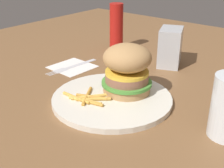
# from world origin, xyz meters

# --- Properties ---
(ground_plane) EXTENTS (1.60, 1.60, 0.00)m
(ground_plane) POSITION_xyz_m (0.00, 0.00, 0.00)
(ground_plane) COLOR brown
(plate) EXTENTS (0.27, 0.27, 0.01)m
(plate) POSITION_xyz_m (0.02, -0.03, 0.01)
(plate) COLOR silver
(plate) RESTS_ON ground_plane
(sandwich) EXTENTS (0.11, 0.11, 0.11)m
(sandwich) POSITION_xyz_m (-0.02, -0.02, 0.07)
(sandwich) COLOR tan
(sandwich) RESTS_ON plate
(fries_pile) EXTENTS (0.07, 0.11, 0.01)m
(fries_pile) POSITION_xyz_m (0.06, -0.06, 0.02)
(fries_pile) COLOR #E5B251
(fries_pile) RESTS_ON plate
(napkin) EXTENTS (0.11, 0.11, 0.00)m
(napkin) POSITION_xyz_m (-0.07, -0.25, 0.00)
(napkin) COLOR white
(napkin) RESTS_ON ground_plane
(fork) EXTENTS (0.17, 0.03, 0.00)m
(fork) POSITION_xyz_m (-0.07, -0.25, 0.00)
(fork) COLOR silver
(fork) RESTS_ON napkin
(napkin_dispenser) EXTENTS (0.11, 0.09, 0.11)m
(napkin_dispenser) POSITION_xyz_m (-0.26, -0.04, 0.05)
(napkin_dispenser) COLOR #B7BABF
(napkin_dispenser) RESTS_ON ground_plane
(ketchup_bottle) EXTENTS (0.04, 0.04, 0.15)m
(ketchup_bottle) POSITION_xyz_m (-0.28, -0.25, 0.08)
(ketchup_bottle) COLOR #B21914
(ketchup_bottle) RESTS_ON ground_plane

